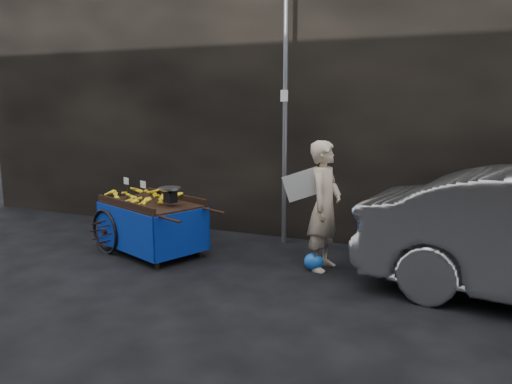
% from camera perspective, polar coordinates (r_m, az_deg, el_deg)
% --- Properties ---
extents(ground, '(80.00, 80.00, 0.00)m').
position_cam_1_polar(ground, '(7.32, -2.55, -8.08)').
color(ground, black).
rests_on(ground, ground).
extents(building_wall, '(13.50, 2.00, 5.00)m').
position_cam_1_polar(building_wall, '(9.24, 6.72, 11.39)').
color(building_wall, black).
rests_on(building_wall, ground).
extents(street_pole, '(0.12, 0.10, 4.00)m').
position_cam_1_polar(street_pole, '(8.04, 3.34, 8.12)').
color(street_pole, slate).
rests_on(street_pole, ground).
extents(banana_cart, '(2.32, 1.66, 1.16)m').
position_cam_1_polar(banana_cart, '(7.81, -12.04, -1.71)').
color(banana_cart, black).
rests_on(banana_cart, ground).
extents(vendor, '(0.78, 0.70, 1.79)m').
position_cam_1_polar(vendor, '(6.91, 7.83, -1.57)').
color(vendor, beige).
rests_on(vendor, ground).
extents(plastic_bag, '(0.27, 0.22, 0.25)m').
position_cam_1_polar(plastic_bag, '(7.01, 6.61, -7.92)').
color(plastic_bag, blue).
rests_on(plastic_bag, ground).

